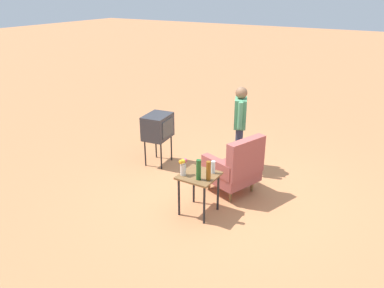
# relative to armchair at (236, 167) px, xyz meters

# --- Properties ---
(ground_plane) EXTENTS (60.00, 60.00, 0.00)m
(ground_plane) POSITION_rel_armchair_xyz_m (0.06, -0.08, -0.50)
(ground_plane) COLOR #C17A4C
(armchair) EXTENTS (0.98, 0.99, 1.06)m
(armchair) POSITION_rel_armchair_xyz_m (0.00, 0.00, 0.00)
(armchair) COLOR brown
(armchair) RESTS_ON ground
(side_table) EXTENTS (0.56, 0.56, 0.67)m
(side_table) POSITION_rel_armchair_xyz_m (0.87, -0.22, 0.07)
(side_table) COLOR black
(side_table) RESTS_ON ground
(tv_on_stand) EXTENTS (0.65, 0.51, 1.03)m
(tv_on_stand) POSITION_rel_armchair_xyz_m (-0.30, -1.83, 0.28)
(tv_on_stand) COLOR black
(tv_on_stand) RESTS_ON ground
(person_standing) EXTENTS (0.53, 0.34, 1.64)m
(person_standing) POSITION_rel_armchair_xyz_m (-0.92, -0.36, 0.44)
(person_standing) COLOR #2D3347
(person_standing) RESTS_ON ground
(bottle_short_clear) EXTENTS (0.06, 0.06, 0.20)m
(bottle_short_clear) POSITION_rel_armchair_xyz_m (0.70, -0.06, 0.27)
(bottle_short_clear) COLOR silver
(bottle_short_clear) RESTS_ON side_table
(bottle_wine_green) EXTENTS (0.07, 0.07, 0.32)m
(bottle_wine_green) POSITION_rel_armchair_xyz_m (1.00, -0.15, 0.33)
(bottle_wine_green) COLOR #1E5623
(bottle_wine_green) RESTS_ON side_table
(bottle_tall_amber) EXTENTS (0.07, 0.07, 0.30)m
(bottle_tall_amber) POSITION_rel_armchair_xyz_m (0.94, -0.02, 0.32)
(bottle_tall_amber) COLOR brown
(bottle_tall_amber) RESTS_ON side_table
(flower_vase) EXTENTS (0.15, 0.10, 0.27)m
(flower_vase) POSITION_rel_armchair_xyz_m (1.00, -0.43, 0.32)
(flower_vase) COLOR silver
(flower_vase) RESTS_ON side_table
(shrub_near) EXTENTS (0.39, 0.39, 0.30)m
(shrub_near) POSITION_rel_armchair_xyz_m (-1.33, -2.70, -0.35)
(shrub_near) COLOR olive
(shrub_near) RESTS_ON ground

